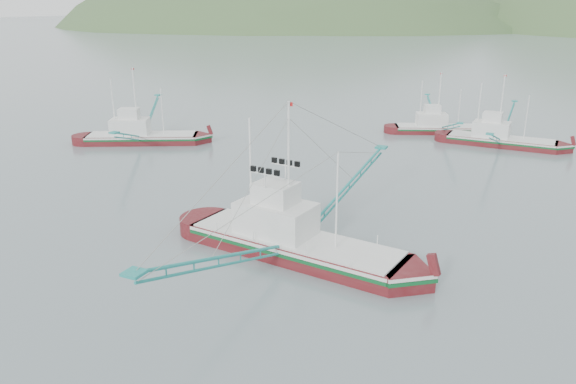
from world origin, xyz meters
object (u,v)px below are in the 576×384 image
at_px(bg_boat_far, 440,120).
at_px(bg_boat_left, 140,127).
at_px(bg_boat_right, 500,136).
at_px(main_boat, 292,230).

bearing_deg(bg_boat_far, bg_boat_left, -168.14).
xyz_separation_m(bg_boat_right, bg_boat_left, (-40.21, -17.46, 0.79)).
bearing_deg(bg_boat_right, main_boat, -102.17).
height_order(main_boat, bg_boat_right, main_boat).
height_order(main_boat, bg_boat_left, main_boat).
xyz_separation_m(bg_boat_far, bg_boat_left, (-32.21, -21.53, 0.34)).
distance_m(main_boat, bg_boat_left, 37.41).
bearing_deg(bg_boat_right, bg_boat_far, 154.77).
distance_m(bg_boat_far, bg_boat_left, 38.74).
xyz_separation_m(main_boat, bg_boat_right, (9.64, 39.02, -0.54)).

